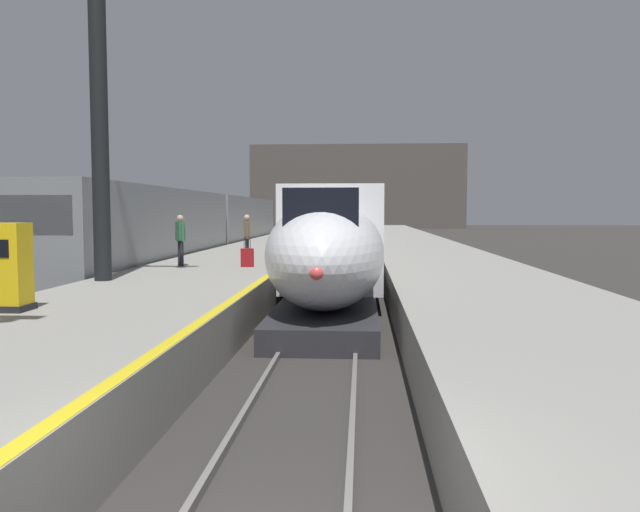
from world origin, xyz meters
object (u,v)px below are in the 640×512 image
(passenger_near_edge, at_px, (180,236))
(station_column_mid, at_px, (98,59))
(passenger_mid_platform, at_px, (247,234))
(ticket_machine_yellow, at_px, (7,270))
(rolling_suitcase, at_px, (247,258))
(highspeed_train_main, at_px, (348,226))
(regional_train_adjacent, at_px, (201,224))

(passenger_near_edge, bearing_deg, station_column_mid, -99.88)
(passenger_mid_platform, bearing_deg, passenger_near_edge, -128.11)
(passenger_near_edge, xyz_separation_m, ticket_machine_yellow, (-0.43, -9.49, -0.25))
(rolling_suitcase, bearing_deg, ticket_machine_yellow, -106.10)
(highspeed_train_main, height_order, passenger_mid_platform, highspeed_train_main)
(highspeed_train_main, distance_m, regional_train_adjacent, 9.30)
(passenger_near_edge, relative_size, rolling_suitcase, 1.72)
(highspeed_train_main, height_order, station_column_mid, station_column_mid)
(passenger_near_edge, height_order, rolling_suitcase, passenger_near_edge)
(ticket_machine_yellow, bearing_deg, station_column_mid, 93.97)
(passenger_near_edge, distance_m, ticket_machine_yellow, 9.51)
(highspeed_train_main, relative_size, ticket_machine_yellow, 35.15)
(regional_train_adjacent, bearing_deg, station_column_mid, -83.31)
(passenger_near_edge, relative_size, ticket_machine_yellow, 1.06)
(passenger_near_edge, distance_m, rolling_suitcase, 2.37)
(passenger_mid_platform, distance_m, ticket_machine_yellow, 12.00)
(station_column_mid, distance_m, passenger_near_edge, 6.52)
(passenger_mid_platform, relative_size, ticket_machine_yellow, 1.06)
(regional_train_adjacent, bearing_deg, rolling_suitcase, -70.12)
(station_column_mid, distance_m, passenger_mid_platform, 8.62)
(highspeed_train_main, bearing_deg, rolling_suitcase, -98.55)
(highspeed_train_main, relative_size, rolling_suitcase, 57.27)
(highspeed_train_main, distance_m, station_column_mid, 24.52)
(passenger_mid_platform, xyz_separation_m, rolling_suitcase, (0.46, -2.48, -0.69))
(rolling_suitcase, xyz_separation_m, ticket_machine_yellow, (-2.69, -9.30, 0.44))
(regional_train_adjacent, xyz_separation_m, ticket_machine_yellow, (2.55, -23.79, -0.34))
(highspeed_train_main, relative_size, regional_train_adjacent, 1.54)
(regional_train_adjacent, distance_m, passenger_mid_platform, 12.91)
(highspeed_train_main, bearing_deg, regional_train_adjacent, -150.56)
(rolling_suitcase, distance_m, ticket_machine_yellow, 9.69)
(regional_train_adjacent, bearing_deg, ticket_machine_yellow, -83.88)
(passenger_near_edge, bearing_deg, rolling_suitcase, -4.79)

